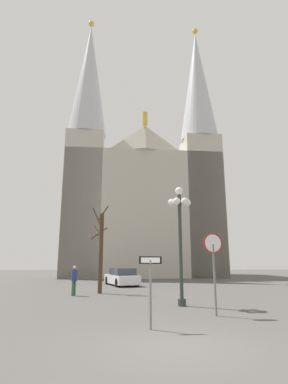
# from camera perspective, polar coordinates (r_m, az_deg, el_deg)

# --- Properties ---
(ground_plane) EXTENTS (120.00, 120.00, 0.00)m
(ground_plane) POSITION_cam_1_polar(r_m,az_deg,el_deg) (7.86, 6.55, -26.99)
(ground_plane) COLOR #514F4C
(cathedral) EXTENTS (19.77, 14.08, 34.56)m
(cathedral) POSITION_cam_1_polar(r_m,az_deg,el_deg) (40.92, -0.42, -0.74)
(cathedral) COLOR #BCB5A5
(cathedral) RESTS_ON ground
(stop_sign) EXTENTS (0.74, 0.16, 2.96)m
(stop_sign) POSITION_cam_1_polar(r_m,az_deg,el_deg) (11.96, 12.89, -11.87)
(stop_sign) COLOR slate
(stop_sign) RESTS_ON ground
(one_way_arrow_sign) EXTENTS (0.69, 0.08, 2.08)m
(one_way_arrow_sign) POSITION_cam_1_polar(r_m,az_deg,el_deg) (9.47, 1.22, -16.44)
(one_way_arrow_sign) COLOR slate
(one_way_arrow_sign) RESTS_ON ground
(street_lamp) EXTENTS (1.09, 0.99, 5.37)m
(street_lamp) POSITION_cam_1_polar(r_m,az_deg,el_deg) (14.33, 6.72, -5.59)
(street_lamp) COLOR #2D3833
(street_lamp) RESTS_ON ground
(bare_tree) EXTENTS (1.14, 1.37, 5.46)m
(bare_tree) POSITION_cam_1_polar(r_m,az_deg,el_deg) (19.58, -8.10, -10.53)
(bare_tree) COLOR #473323
(bare_tree) RESTS_ON ground
(parked_car_near_white) EXTENTS (2.98, 4.64, 1.36)m
(parked_car_near_white) POSITION_cam_1_polar(r_m,az_deg,el_deg) (25.55, -4.18, -15.60)
(parked_car_near_white) COLOR silver
(parked_car_near_white) RESTS_ON ground
(pedestrian_walking) EXTENTS (0.32, 0.32, 1.65)m
(pedestrian_walking) POSITION_cam_1_polar(r_m,az_deg,el_deg) (18.56, -12.93, -15.34)
(pedestrian_walking) COLOR #33663F
(pedestrian_walking) RESTS_ON ground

